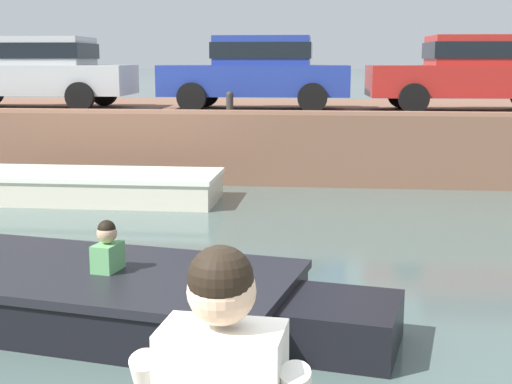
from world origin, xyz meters
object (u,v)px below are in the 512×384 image
object	(u,v)px
car_left_inner_blue	(258,70)
mooring_bollard_mid	(230,102)
car_leftmost_silver	(34,69)
boat_moored_west_cream	(81,186)
car_centre_red	(477,70)
motorboat_passing	(63,291)

from	to	relation	value
car_left_inner_blue	mooring_bollard_mid	bearing A→B (deg)	-108.57
car_leftmost_silver	car_left_inner_blue	xyz separation A→B (m)	(4.97, -0.00, -0.00)
car_leftmost_silver	boat_moored_west_cream	bearing A→B (deg)	-56.72
car_left_inner_blue	boat_moored_west_cream	bearing A→B (deg)	-130.82
car_left_inner_blue	mooring_bollard_mid	xyz separation A→B (m)	(-0.43, -1.29, -0.61)
car_leftmost_silver	car_centre_red	size ratio (longest dim) A/B	1.02
boat_moored_west_cream	motorboat_passing	xyz separation A→B (m)	(1.85, -5.66, -0.00)
boat_moored_west_cream	car_left_inner_blue	world-z (taller)	car_left_inner_blue
car_leftmost_silver	car_left_inner_blue	bearing A→B (deg)	-0.02
mooring_bollard_mid	boat_moored_west_cream	bearing A→B (deg)	-140.37
car_left_inner_blue	mooring_bollard_mid	size ratio (longest dim) A/B	8.96
car_left_inner_blue	car_centre_red	size ratio (longest dim) A/B	0.91
motorboat_passing	mooring_bollard_mid	distance (m)	7.78
motorboat_passing	car_left_inner_blue	world-z (taller)	car_left_inner_blue
motorboat_passing	car_leftmost_silver	bearing A→B (deg)	114.13
car_leftmost_silver	mooring_bollard_mid	distance (m)	4.76
motorboat_passing	car_left_inner_blue	bearing A→B (deg)	83.78
motorboat_passing	mooring_bollard_mid	bearing A→B (deg)	85.96
motorboat_passing	car_centre_red	distance (m)	10.68
car_leftmost_silver	motorboat_passing	bearing A→B (deg)	-65.87
car_leftmost_silver	car_centre_red	bearing A→B (deg)	0.00
boat_moored_west_cream	car_left_inner_blue	bearing A→B (deg)	49.18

